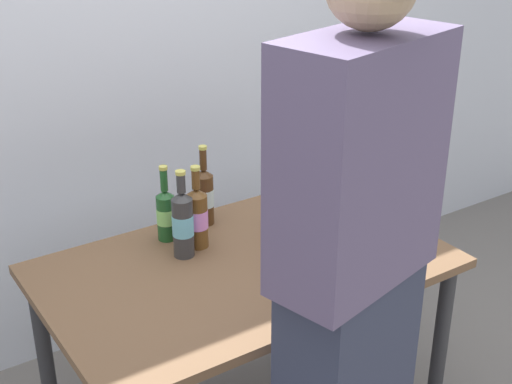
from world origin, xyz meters
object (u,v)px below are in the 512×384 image
object	(u,v)px
beer_bottle_green	(183,223)
laptop	(317,228)
beer_bottle_amber	(197,216)
beer_bottle_dark	(204,195)
person_figure	(351,289)
beer_bottle_brown	(166,213)

from	to	relation	value
beer_bottle_green	laptop	bearing A→B (deg)	-19.14
beer_bottle_amber	beer_bottle_green	size ratio (longest dim) A/B	0.96
beer_bottle_amber	beer_bottle_green	distance (m)	0.08
laptop	beer_bottle_green	distance (m)	0.49
beer_bottle_dark	person_figure	size ratio (longest dim) A/B	0.17
beer_bottle_dark	beer_bottle_green	xyz separation A→B (m)	(-0.18, -0.17, 0.01)
laptop	beer_bottle_amber	size ratio (longest dim) A/B	1.39
beer_bottle_dark	beer_bottle_green	size ratio (longest dim) A/B	0.98
laptop	person_figure	world-z (taller)	person_figure
laptop	beer_bottle_amber	distance (m)	0.43
beer_bottle_amber	beer_bottle_green	world-z (taller)	beer_bottle_green
laptop	beer_bottle_amber	xyz separation A→B (m)	(-0.38, 0.19, 0.07)
laptop	beer_bottle_brown	distance (m)	0.54
laptop	beer_bottle_dark	size ratio (longest dim) A/B	1.36
laptop	beer_bottle_brown	size ratio (longest dim) A/B	1.49
beer_bottle_amber	beer_bottle_brown	distance (m)	0.13
beer_bottle_brown	person_figure	bearing A→B (deg)	-83.50
beer_bottle_brown	person_figure	distance (m)	0.89
beer_bottle_brown	beer_bottle_dark	world-z (taller)	beer_bottle_dark
laptop	beer_bottle_brown	world-z (taller)	beer_bottle_brown
beer_bottle_green	person_figure	bearing A→B (deg)	-81.87
beer_bottle_brown	beer_bottle_dark	bearing A→B (deg)	10.79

